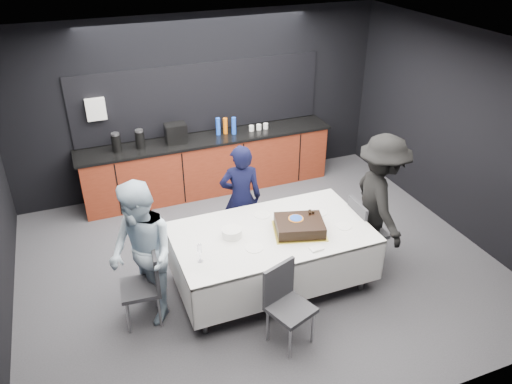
{
  "coord_description": "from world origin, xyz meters",
  "views": [
    {
      "loc": [
        -1.97,
        -4.88,
        4.08
      ],
      "look_at": [
        0.0,
        0.1,
        1.05
      ],
      "focal_mm": 35.0,
      "sensor_mm": 36.0,
      "label": 1
    }
  ],
  "objects_px": {
    "champagne_flute": "(200,249)",
    "person_left": "(142,254)",
    "cake_assembly": "(299,226)",
    "party_table": "(271,241)",
    "person_center": "(241,198)",
    "person_right": "(380,201)",
    "chair_left": "(147,281)",
    "chair_right": "(363,227)",
    "plate_stack": "(232,233)",
    "chair_near": "(286,299)"
  },
  "relations": [
    {
      "from": "plate_stack",
      "to": "chair_right",
      "type": "height_order",
      "value": "chair_right"
    },
    {
      "from": "cake_assembly",
      "to": "person_center",
      "type": "height_order",
      "value": "person_center"
    },
    {
      "from": "party_table",
      "to": "chair_right",
      "type": "xyz_separation_m",
      "value": [
        1.27,
        -0.02,
        -0.11
      ]
    },
    {
      "from": "cake_assembly",
      "to": "chair_right",
      "type": "relative_size",
      "value": 0.77
    },
    {
      "from": "chair_left",
      "to": "person_right",
      "type": "xyz_separation_m",
      "value": [
        2.99,
        0.04,
        0.35
      ]
    },
    {
      "from": "plate_stack",
      "to": "chair_near",
      "type": "bearing_deg",
      "value": -75.24
    },
    {
      "from": "plate_stack",
      "to": "chair_left",
      "type": "distance_m",
      "value": 1.09
    },
    {
      "from": "champagne_flute",
      "to": "person_center",
      "type": "distance_m",
      "value": 1.45
    },
    {
      "from": "champagne_flute",
      "to": "chair_right",
      "type": "bearing_deg",
      "value": 5.96
    },
    {
      "from": "person_left",
      "to": "person_right",
      "type": "xyz_separation_m",
      "value": [
        2.99,
        -0.02,
        0.03
      ]
    },
    {
      "from": "party_table",
      "to": "champagne_flute",
      "type": "relative_size",
      "value": 10.36
    },
    {
      "from": "chair_right",
      "to": "chair_near",
      "type": "xyz_separation_m",
      "value": [
        -1.49,
        -0.87,
        0.0
      ]
    },
    {
      "from": "person_left",
      "to": "person_center",
      "type": "bearing_deg",
      "value": 103.6
    },
    {
      "from": "party_table",
      "to": "champagne_flute",
      "type": "distance_m",
      "value": 1.02
    },
    {
      "from": "chair_right",
      "to": "person_right",
      "type": "relative_size",
      "value": 0.52
    },
    {
      "from": "person_center",
      "to": "person_right",
      "type": "height_order",
      "value": "person_right"
    },
    {
      "from": "party_table",
      "to": "person_right",
      "type": "height_order",
      "value": "person_right"
    },
    {
      "from": "person_center",
      "to": "party_table",
      "type": "bearing_deg",
      "value": 106.65
    },
    {
      "from": "person_center",
      "to": "person_left",
      "type": "xyz_separation_m",
      "value": [
        -1.46,
        -0.88,
        0.09
      ]
    },
    {
      "from": "champagne_flute",
      "to": "plate_stack",
      "type": "bearing_deg",
      "value": 34.39
    },
    {
      "from": "plate_stack",
      "to": "person_right",
      "type": "bearing_deg",
      "value": -2.58
    },
    {
      "from": "chair_near",
      "to": "person_right",
      "type": "xyz_separation_m",
      "value": [
        1.69,
        0.87,
        0.35
      ]
    },
    {
      "from": "chair_near",
      "to": "person_center",
      "type": "relative_size",
      "value": 0.61
    },
    {
      "from": "champagne_flute",
      "to": "person_center",
      "type": "xyz_separation_m",
      "value": [
        0.88,
        1.14,
        -0.18
      ]
    },
    {
      "from": "chair_right",
      "to": "person_center",
      "type": "relative_size",
      "value": 0.61
    },
    {
      "from": "cake_assembly",
      "to": "chair_right",
      "type": "distance_m",
      "value": 1.02
    },
    {
      "from": "chair_left",
      "to": "chair_right",
      "type": "bearing_deg",
      "value": 0.77
    },
    {
      "from": "chair_near",
      "to": "person_left",
      "type": "height_order",
      "value": "person_left"
    },
    {
      "from": "cake_assembly",
      "to": "person_left",
      "type": "bearing_deg",
      "value": 175.97
    },
    {
      "from": "chair_right",
      "to": "cake_assembly",
      "type": "bearing_deg",
      "value": -174.07
    },
    {
      "from": "cake_assembly",
      "to": "plate_stack",
      "type": "height_order",
      "value": "cake_assembly"
    },
    {
      "from": "cake_assembly",
      "to": "plate_stack",
      "type": "bearing_deg",
      "value": 166.0
    },
    {
      "from": "party_table",
      "to": "chair_right",
      "type": "height_order",
      "value": "chair_right"
    },
    {
      "from": "champagne_flute",
      "to": "person_left",
      "type": "xyz_separation_m",
      "value": [
        -0.57,
        0.26,
        -0.09
      ]
    },
    {
      "from": "cake_assembly",
      "to": "person_right",
      "type": "xyz_separation_m",
      "value": [
        1.17,
        0.11,
        0.03
      ]
    },
    {
      "from": "party_table",
      "to": "chair_near",
      "type": "xyz_separation_m",
      "value": [
        -0.22,
        -0.89,
        -0.11
      ]
    },
    {
      "from": "person_center",
      "to": "plate_stack",
      "type": "bearing_deg",
      "value": 76.02
    },
    {
      "from": "champagne_flute",
      "to": "chair_left",
      "type": "distance_m",
      "value": 0.72
    },
    {
      "from": "cake_assembly",
      "to": "chair_left",
      "type": "distance_m",
      "value": 1.84
    },
    {
      "from": "plate_stack",
      "to": "chair_right",
      "type": "xyz_separation_m",
      "value": [
        1.74,
        -0.09,
        -0.3
      ]
    },
    {
      "from": "party_table",
      "to": "chair_left",
      "type": "xyz_separation_m",
      "value": [
        -1.51,
        -0.06,
        -0.11
      ]
    },
    {
      "from": "cake_assembly",
      "to": "person_center",
      "type": "relative_size",
      "value": 0.46
    },
    {
      "from": "plate_stack",
      "to": "person_center",
      "type": "bearing_deg",
      "value": 63.31
    },
    {
      "from": "champagne_flute",
      "to": "person_left",
      "type": "bearing_deg",
      "value": 155.74
    },
    {
      "from": "chair_left",
      "to": "cake_assembly",
      "type": "bearing_deg",
      "value": -1.98
    },
    {
      "from": "chair_right",
      "to": "plate_stack",
      "type": "bearing_deg",
      "value": 176.96
    },
    {
      "from": "person_left",
      "to": "chair_left",
      "type": "bearing_deg",
      "value": -13.31
    },
    {
      "from": "cake_assembly",
      "to": "party_table",
      "type": "bearing_deg",
      "value": 158.72
    },
    {
      "from": "person_right",
      "to": "champagne_flute",
      "type": "bearing_deg",
      "value": 107.6
    },
    {
      "from": "champagne_flute",
      "to": "person_right",
      "type": "distance_m",
      "value": 2.43
    }
  ]
}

